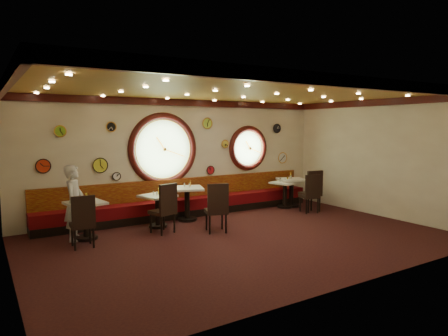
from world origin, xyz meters
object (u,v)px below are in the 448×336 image
(condiment_c_salt, at_px, (184,185))
(condiment_d_salt, at_px, (290,177))
(condiment_a_pepper, at_px, (84,200))
(chair_a, at_px, (83,218))
(table_d, at_px, (291,189))
(condiment_a_bottle, at_px, (87,197))
(table_e, at_px, (285,191))
(condiment_d_bottle, at_px, (290,175))
(condiment_e_bottle, at_px, (287,179))
(table_b, at_px, (158,207))
(condiment_b_salt, at_px, (153,193))
(condiment_b_bottle, at_px, (159,191))
(condiment_c_pepper, at_px, (189,185))
(condiment_b_pepper, at_px, (157,193))
(condiment_d_pepper, at_px, (291,177))
(chair_e, at_px, (311,191))
(chair_b, at_px, (165,205))
(condiment_e_salt, at_px, (280,180))
(condiment_a_salt, at_px, (77,200))
(condiment_c_bottle, at_px, (190,183))
(chair_d, at_px, (312,188))
(condiment_e_pepper, at_px, (285,180))
(table_a, at_px, (86,216))
(chair_c, at_px, (217,205))
(table_c, at_px, (187,200))
(waiter, at_px, (74,203))

(condiment_c_salt, distance_m, condiment_d_salt, 3.54)
(condiment_a_pepper, bearing_deg, chair_a, -104.76)
(table_d, xyz_separation_m, condiment_a_bottle, (-6.17, -0.26, 0.37))
(table_e, distance_m, condiment_d_bottle, 0.59)
(condiment_c_salt, relative_size, condiment_e_bottle, 0.73)
(table_b, distance_m, condiment_b_salt, 0.35)
(condiment_b_salt, bearing_deg, condiment_b_bottle, 10.27)
(condiment_a_pepper, relative_size, condiment_c_pepper, 0.91)
(table_b, bearing_deg, condiment_b_pepper, -124.89)
(condiment_c_salt, xyz_separation_m, condiment_d_salt, (3.54, -0.10, -0.03))
(condiment_a_bottle, bearing_deg, condiment_d_pepper, 2.56)
(table_e, bearing_deg, table_d, 4.44)
(chair_e, relative_size, condiment_a_pepper, 7.06)
(chair_b, xyz_separation_m, condiment_c_salt, (0.97, 0.99, 0.27))
(table_e, xyz_separation_m, condiment_b_bottle, (-4.14, -0.11, 0.38))
(condiment_b_bottle, distance_m, condiment_e_salt, 4.05)
(table_b, relative_size, condiment_b_bottle, 6.12)
(chair_e, relative_size, condiment_e_salt, 6.24)
(condiment_a_salt, bearing_deg, condiment_c_bottle, 7.94)
(condiment_d_bottle, bearing_deg, condiment_c_pepper, -177.52)
(condiment_a_pepper, relative_size, condiment_e_salt, 0.88)
(condiment_b_salt, bearing_deg, condiment_c_bottle, 14.53)
(table_b, distance_m, condiment_b_pepper, 0.35)
(condiment_a_pepper, height_order, condiment_c_pepper, condiment_c_pepper)
(table_e, xyz_separation_m, chair_d, (0.28, -0.88, 0.19))
(chair_d, distance_m, condiment_e_pepper, 0.93)
(table_a, distance_m, table_d, 6.24)
(table_a, relative_size, chair_c, 1.19)
(condiment_c_bottle, bearing_deg, condiment_d_bottle, 0.01)
(condiment_c_bottle, distance_m, condiment_e_pepper, 3.14)
(chair_b, xyz_separation_m, condiment_c_pepper, (1.05, 0.85, 0.27))
(table_e, bearing_deg, condiment_e_pepper, -99.88)
(table_c, relative_size, condiment_a_salt, 11.13)
(condiment_d_salt, height_order, condiment_e_salt, condiment_d_salt)
(condiment_a_pepper, height_order, condiment_b_pepper, condiment_a_pepper)
(table_b, height_order, condiment_b_salt, condiment_b_salt)
(chair_e, bearing_deg, chair_b, -167.27)
(condiment_c_salt, distance_m, waiter, 2.89)
(table_e, distance_m, condiment_e_pepper, 0.34)
(chair_e, relative_size, condiment_b_bottle, 4.62)
(condiment_e_bottle, bearing_deg, condiment_d_pepper, 5.46)
(table_d, bearing_deg, table_e, -175.56)
(table_e, bearing_deg, table_c, 179.05)
(condiment_a_salt, distance_m, condiment_b_bottle, 1.96)
(condiment_d_pepper, bearing_deg, condiment_e_salt, 170.19)
(chair_b, distance_m, condiment_e_bottle, 4.49)
(condiment_d_pepper, distance_m, waiter, 6.45)
(table_a, height_order, chair_d, chair_d)
(condiment_d_salt, relative_size, condiment_e_pepper, 0.95)
(condiment_a_pepper, relative_size, condiment_c_bottle, 0.63)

